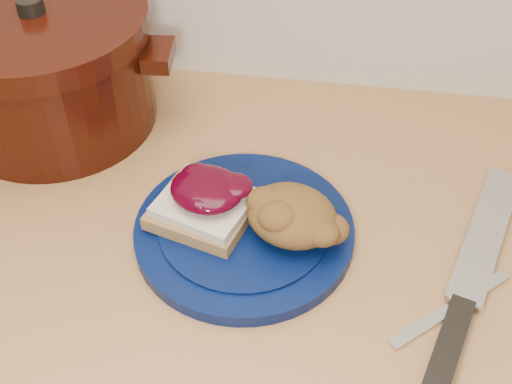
# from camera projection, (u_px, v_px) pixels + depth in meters

# --- Properties ---
(plate) EXTENTS (0.31, 0.31, 0.02)m
(plate) POSITION_uv_depth(u_px,v_px,m) (244.00, 231.00, 0.71)
(plate) COLOR #04103B
(plate) RESTS_ON wood_countertop
(sandwich) EXTENTS (0.12, 0.11, 0.05)m
(sandwich) POSITION_uv_depth(u_px,v_px,m) (205.00, 201.00, 0.69)
(sandwich) COLOR olive
(sandwich) RESTS_ON plate
(stuffing_mound) EXTENTS (0.12, 0.12, 0.05)m
(stuffing_mound) POSITION_uv_depth(u_px,v_px,m) (292.00, 215.00, 0.67)
(stuffing_mound) COLOR brown
(stuffing_mound) RESTS_ON plate
(chef_knife) EXTENTS (0.13, 0.34, 0.02)m
(chef_knife) POSITION_uv_depth(u_px,v_px,m) (458.00, 317.00, 0.62)
(chef_knife) COLOR black
(chef_knife) RESTS_ON wood_countertop
(butter_knife) EXTENTS (0.13, 0.11, 0.00)m
(butter_knife) POSITION_uv_depth(u_px,v_px,m) (452.00, 308.00, 0.64)
(butter_knife) COLOR silver
(butter_knife) RESTS_ON wood_countertop
(dutch_oven) EXTENTS (0.33, 0.30, 0.17)m
(dutch_oven) POSITION_uv_depth(u_px,v_px,m) (47.00, 68.00, 0.81)
(dutch_oven) COLOR black
(dutch_oven) RESTS_ON wood_countertop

